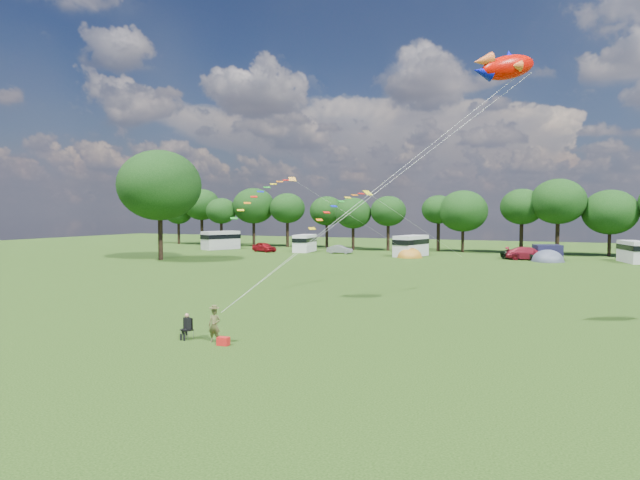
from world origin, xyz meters
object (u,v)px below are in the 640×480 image
at_px(campervan_c, 411,245).
at_px(tent_orange, 410,257).
at_px(camp_chair, 188,324).
at_px(campervan_b, 305,243).
at_px(car_b, 340,249).
at_px(kite_flyer, 214,325).
at_px(campervan_a, 221,240).
at_px(car_c, 529,254).
at_px(tent_greyblue, 548,261).
at_px(campervan_d, 635,251).
at_px(car_a, 264,247).
at_px(big_tree, 160,185).
at_px(car_d, 521,254).
at_px(fish_kite, 503,67).

relative_size(campervan_c, tent_orange, 1.71).
xyz_separation_m(campervan_c, tent_orange, (0.34, -1.96, -1.45)).
distance_m(campervan_c, camp_chair, 49.04).
bearing_deg(camp_chair, campervan_c, 114.04).
bearing_deg(campervan_b, campervan_c, -103.57).
distance_m(car_b, kite_flyer, 51.51).
distance_m(campervan_a, camp_chair, 59.70).
bearing_deg(tent_orange, car_c, 9.82).
height_order(tent_greyblue, kite_flyer, kite_flyer).
relative_size(campervan_d, kite_flyer, 3.59).
relative_size(car_a, car_b, 1.26).
distance_m(campervan_d, tent_orange, 25.61).
distance_m(tent_greyblue, camp_chair, 50.38).
height_order(big_tree, campervan_d, big_tree).
xyz_separation_m(car_a, campervan_a, (-8.82, 1.88, 0.82)).
relative_size(car_c, campervan_d, 0.96).
height_order(big_tree, tent_orange, big_tree).
bearing_deg(car_b, camp_chair, -171.63).
relative_size(car_c, camp_chair, 4.43).
distance_m(car_c, campervan_c, 14.49).
relative_size(car_c, car_d, 1.09).
relative_size(car_d, campervan_c, 0.80).
bearing_deg(campervan_d, big_tree, 95.60).
bearing_deg(big_tree, campervan_a, 101.64).
height_order(car_c, car_d, car_c).
bearing_deg(campervan_b, car_c, -99.81).
relative_size(campervan_c, tent_greyblue, 1.47).
bearing_deg(car_b, campervan_d, -93.65).
bearing_deg(big_tree, car_b, 47.29).
xyz_separation_m(car_d, campervan_a, (-43.96, 0.18, 0.87)).
height_order(car_a, fish_kite, fish_kite).
bearing_deg(car_b, kite_flyer, -170.02).
xyz_separation_m(campervan_a, kite_flyer, (33.85, -50.20, -0.76)).
bearing_deg(car_b, car_d, -94.55).
bearing_deg(fish_kite, campervan_d, 43.65).
bearing_deg(tent_greyblue, campervan_d, 15.43).
height_order(campervan_d, camp_chair, campervan_d).
distance_m(big_tree, fish_kite, 47.71).
distance_m(car_b, fish_kite, 49.75).
distance_m(campervan_b, camp_chair, 53.87).
bearing_deg(car_d, kite_flyer, -172.18).
xyz_separation_m(car_a, tent_greyblue, (38.18, -0.08, -0.68)).
relative_size(car_d, campervan_d, 0.88).
relative_size(car_b, campervan_b, 0.62).
height_order(big_tree, car_b, big_tree).
relative_size(car_a, campervan_c, 0.70).
bearing_deg(car_d, car_a, 112.01).
height_order(campervan_c, fish_kite, fish_kite).
bearing_deg(tent_orange, campervan_d, 8.28).
bearing_deg(campervan_b, fish_kite, -151.36).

